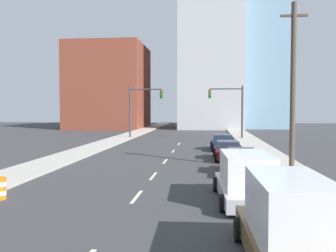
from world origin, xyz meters
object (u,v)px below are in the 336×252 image
(box_truck_silver, at_px, (246,179))
(box_truck_brown, at_px, (289,226))
(sedan_orange, at_px, (241,162))
(sedan_maroon, at_px, (228,151))
(utility_pole_right_mid, at_px, (293,86))
(traffic_signal_left, at_px, (139,105))
(traffic_signal_right, at_px, (233,105))
(sedan_navy, at_px, (223,143))

(box_truck_silver, bearing_deg, box_truck_brown, -89.78)
(box_truck_brown, xyz_separation_m, sedan_orange, (0.03, 13.32, -0.38))
(box_truck_brown, xyz_separation_m, sedan_maroon, (-0.43, 19.57, -0.42))
(utility_pole_right_mid, xyz_separation_m, sedan_orange, (-3.12, -0.82, -4.56))
(traffic_signal_left, height_order, sedan_orange, traffic_signal_left)
(box_truck_silver, relative_size, sedan_orange, 1.25)
(traffic_signal_right, xyz_separation_m, utility_pole_right_mid, (1.95, -24.49, 0.89))
(traffic_signal_right, xyz_separation_m, sedan_maroon, (-1.64, -19.05, -3.70))
(box_truck_silver, height_order, sedan_navy, box_truck_silver)
(traffic_signal_right, distance_m, sedan_maroon, 19.48)
(sedan_navy, bearing_deg, traffic_signal_right, 80.33)
(utility_pole_right_mid, height_order, sedan_navy, utility_pole_right_mid)
(box_truck_brown, distance_m, sedan_navy, 26.06)
(traffic_signal_left, height_order, sedan_maroon, traffic_signal_left)
(box_truck_silver, xyz_separation_m, sedan_navy, (-0.20, 19.47, -0.31))
(traffic_signal_right, bearing_deg, sedan_orange, -92.66)
(traffic_signal_right, bearing_deg, utility_pole_right_mid, -85.46)
(utility_pole_right_mid, height_order, sedan_orange, utility_pole_right_mid)
(traffic_signal_left, distance_m, box_truck_brown, 40.25)
(traffic_signal_left, relative_size, utility_pole_right_mid, 0.66)
(box_truck_brown, relative_size, box_truck_silver, 0.97)
(utility_pole_right_mid, distance_m, sedan_navy, 13.29)
(box_truck_brown, height_order, box_truck_silver, box_truck_brown)
(traffic_signal_left, distance_m, box_truck_silver, 33.87)
(utility_pole_right_mid, relative_size, sedan_orange, 2.22)
(box_truck_brown, bearing_deg, sedan_navy, 89.37)
(box_truck_brown, relative_size, sedan_navy, 1.21)
(utility_pole_right_mid, bearing_deg, sedan_maroon, 123.39)
(sedan_orange, bearing_deg, traffic_signal_right, 89.70)
(utility_pole_right_mid, xyz_separation_m, box_truck_brown, (-3.15, -14.14, -4.18))
(sedan_orange, relative_size, sedan_navy, 1.00)
(traffic_signal_left, height_order, traffic_signal_right, same)
(traffic_signal_right, distance_m, utility_pole_right_mid, 24.58)
(traffic_signal_left, relative_size, sedan_navy, 1.46)
(traffic_signal_left, height_order, box_truck_silver, traffic_signal_left)
(sedan_navy, bearing_deg, traffic_signal_left, 127.50)
(sedan_orange, bearing_deg, sedan_navy, 94.98)
(box_truck_brown, distance_m, sedan_orange, 13.33)
(utility_pole_right_mid, xyz_separation_m, sedan_navy, (-3.71, 11.91, -4.58))
(traffic_signal_left, xyz_separation_m, sedan_maroon, (10.38, -19.05, -3.70))
(traffic_signal_left, height_order, sedan_navy, traffic_signal_left)
(utility_pole_right_mid, bearing_deg, box_truck_silver, -114.91)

